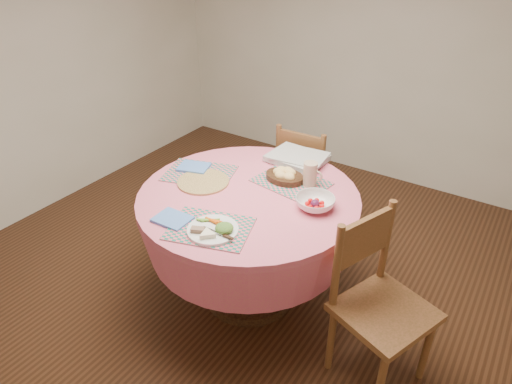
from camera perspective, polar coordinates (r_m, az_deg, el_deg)
ground at (r=2.99m, az=-0.82°, el=-12.64°), size 4.00×4.00×0.00m
room_envelope at (r=2.19m, az=-1.18°, el=21.83°), size 4.01×4.01×2.71m
dining_table at (r=2.64m, az=-0.91°, el=-3.88°), size 1.24×1.24×0.75m
chair_right at (r=2.35m, az=14.94°, el=-12.83°), size 0.53×0.54×0.91m
chair_back at (r=3.33m, az=6.22°, el=1.85°), size 0.42×0.40×0.87m
placemat_front at (r=2.27m, az=-5.79°, el=-4.54°), size 0.47×0.41×0.01m
placemat_left at (r=2.76m, az=-7.05°, el=2.35°), size 0.47×0.41×0.01m
placemat_back at (r=2.65m, az=4.42°, el=1.25°), size 0.44×0.36×0.01m
wicker_trivet at (r=2.66m, az=-6.61°, el=1.29°), size 0.30×0.30×0.01m
napkin_near at (r=2.35m, az=-10.40°, el=-3.37°), size 0.18×0.14×0.01m
napkin_far at (r=2.81m, az=-7.77°, el=3.11°), size 0.21×0.19×0.01m
dinner_plate at (r=2.22m, az=-5.38°, el=-4.68°), size 0.25×0.25×0.05m
bread_bowl at (r=2.65m, az=3.60°, el=2.17°), size 0.23×0.23×0.08m
latte_mug at (r=2.59m, az=6.84°, el=2.24°), size 0.12×0.08×0.14m
fruit_bowl at (r=2.42m, az=7.39°, el=-1.36°), size 0.26×0.26×0.07m
newspaper_stack at (r=2.88m, az=5.21°, el=4.31°), size 0.37×0.29×0.04m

